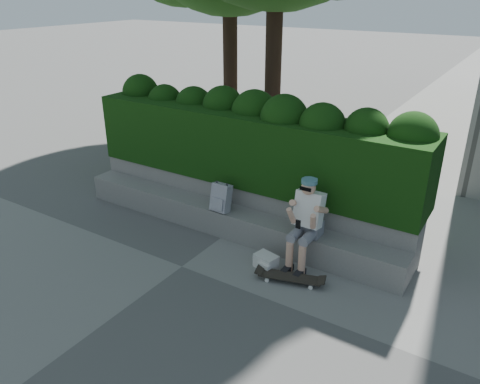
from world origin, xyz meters
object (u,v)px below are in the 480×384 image
Objects in this scene: backpack_plaid at (221,198)px; backpack_ground at (266,261)px; skateboard at (290,277)px; person at (307,219)px.

backpack_plaid is 1.40× the size of backpack_ground.
backpack_ground is at bearing 147.79° from skateboard.
backpack_plaid is 1.37m from backpack_ground.
person is at bearing 78.09° from skateboard.
backpack_ground is (-0.47, 0.14, 0.03)m from skateboard.
person is 4.17× the size of backpack_ground.
skateboard is at bearing -3.76° from backpack_ground.
person is at bearing -0.42° from backpack_plaid.
backpack_ground is at bearing -136.57° from person.
backpack_plaid is at bearing 142.86° from skateboard.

